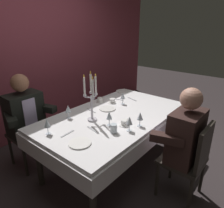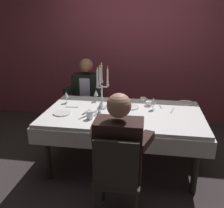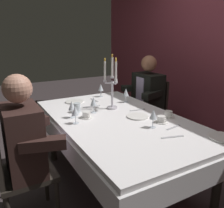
{
  "view_description": "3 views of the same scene",
  "coord_description": "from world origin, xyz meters",
  "px_view_note": "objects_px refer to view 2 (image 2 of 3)",
  "views": [
    {
      "loc": [
        -1.83,
        -1.48,
        1.8
      ],
      "look_at": [
        -0.01,
        0.02,
        0.88
      ],
      "focal_mm": 33.57,
      "sensor_mm": 36.0,
      "label": 1
    },
    {
      "loc": [
        0.31,
        -2.81,
        1.82
      ],
      "look_at": [
        -0.14,
        0.01,
        0.83
      ],
      "focal_mm": 39.72,
      "sensor_mm": 36.0,
      "label": 2
    },
    {
      "loc": [
        1.84,
        -1.1,
        1.51
      ],
      "look_at": [
        -0.15,
        0.02,
        0.84
      ],
      "focal_mm": 38.04,
      "sensor_mm": 36.0,
      "label": 3
    }
  ],
  "objects_px": {
    "candelabra": "(102,89)",
    "dinner_plate_0": "(186,103)",
    "wine_glass_2": "(96,93)",
    "wine_glass_4": "(66,95)",
    "dinner_plate_2": "(62,113)",
    "water_tumbler_0": "(90,115)",
    "dining_table": "(123,121)",
    "wine_glass_3": "(114,115)",
    "seated_diner_0": "(87,90)",
    "dinner_plate_1": "(131,107)",
    "wine_glass_5": "(101,106)",
    "wine_glass_1": "(153,101)",
    "coffee_cup_2": "(143,100)",
    "coffee_cup_0": "(108,117)",
    "coffee_cup_1": "(149,104)",
    "wine_glass_0": "(99,113)",
    "seated_diner_1": "(118,148)"
  },
  "relations": [
    {
      "from": "dinner_plate_2",
      "to": "wine_glass_1",
      "type": "height_order",
      "value": "wine_glass_1"
    },
    {
      "from": "water_tumbler_0",
      "to": "dinner_plate_2",
      "type": "bearing_deg",
      "value": 163.47
    },
    {
      "from": "candelabra",
      "to": "seated_diner_0",
      "type": "xyz_separation_m",
      "value": [
        -0.4,
        0.79,
        -0.26
      ]
    },
    {
      "from": "candelabra",
      "to": "coffee_cup_1",
      "type": "relative_size",
      "value": 4.38
    },
    {
      "from": "dining_table",
      "to": "dinner_plate_0",
      "type": "relative_size",
      "value": 9.01
    },
    {
      "from": "dining_table",
      "to": "coffee_cup_2",
      "type": "distance_m",
      "value": 0.51
    },
    {
      "from": "wine_glass_2",
      "to": "coffee_cup_1",
      "type": "relative_size",
      "value": 1.24
    },
    {
      "from": "wine_glass_3",
      "to": "wine_glass_0",
      "type": "bearing_deg",
      "value": 170.93
    },
    {
      "from": "candelabra",
      "to": "wine_glass_1",
      "type": "bearing_deg",
      "value": 3.45
    },
    {
      "from": "dinner_plate_0",
      "to": "seated_diner_1",
      "type": "xyz_separation_m",
      "value": [
        -0.74,
        -1.35,
        -0.01
      ]
    },
    {
      "from": "dinner_plate_2",
      "to": "seated_diner_0",
      "type": "relative_size",
      "value": 0.17
    },
    {
      "from": "dinner_plate_1",
      "to": "coffee_cup_2",
      "type": "height_order",
      "value": "coffee_cup_2"
    },
    {
      "from": "candelabra",
      "to": "wine_glass_1",
      "type": "distance_m",
      "value": 0.66
    },
    {
      "from": "dinner_plate_2",
      "to": "water_tumbler_0",
      "type": "relative_size",
      "value": 2.27
    },
    {
      "from": "candelabra",
      "to": "dinner_plate_0",
      "type": "bearing_deg",
      "value": 18.66
    },
    {
      "from": "seated_diner_1",
      "to": "wine_glass_0",
      "type": "bearing_deg",
      "value": 118.95
    },
    {
      "from": "dining_table",
      "to": "wine_glass_3",
      "type": "bearing_deg",
      "value": -97.79
    },
    {
      "from": "seated_diner_0",
      "to": "candelabra",
      "type": "bearing_deg",
      "value": -63.27
    },
    {
      "from": "candelabra",
      "to": "coffee_cup_2",
      "type": "height_order",
      "value": "candelabra"
    },
    {
      "from": "wine_glass_0",
      "to": "coffee_cup_2",
      "type": "height_order",
      "value": "wine_glass_0"
    },
    {
      "from": "wine_glass_3",
      "to": "candelabra",
      "type": "bearing_deg",
      "value": 114.37
    },
    {
      "from": "dinner_plate_1",
      "to": "coffee_cup_1",
      "type": "distance_m",
      "value": 0.25
    },
    {
      "from": "dining_table",
      "to": "wine_glass_1",
      "type": "distance_m",
      "value": 0.45
    },
    {
      "from": "candelabra",
      "to": "water_tumbler_0",
      "type": "height_order",
      "value": "candelabra"
    },
    {
      "from": "wine_glass_1",
      "to": "coffee_cup_2",
      "type": "distance_m",
      "value": 0.34
    },
    {
      "from": "wine_glass_0",
      "to": "wine_glass_4",
      "type": "distance_m",
      "value": 0.83
    },
    {
      "from": "coffee_cup_0",
      "to": "candelabra",
      "type": "bearing_deg",
      "value": 110.87
    },
    {
      "from": "wine_glass_3",
      "to": "seated_diner_1",
      "type": "bearing_deg",
      "value": -76.33
    },
    {
      "from": "dinner_plate_2",
      "to": "seated_diner_1",
      "type": "height_order",
      "value": "seated_diner_1"
    },
    {
      "from": "coffee_cup_1",
      "to": "coffee_cup_2",
      "type": "height_order",
      "value": "same"
    },
    {
      "from": "dinner_plate_2",
      "to": "wine_glass_2",
      "type": "distance_m",
      "value": 0.61
    },
    {
      "from": "wine_glass_2",
      "to": "wine_glass_4",
      "type": "bearing_deg",
      "value": -160.21
    },
    {
      "from": "wine_glass_5",
      "to": "candelabra",
      "type": "bearing_deg",
      "value": 97.52
    },
    {
      "from": "wine_glass_1",
      "to": "seated_diner_1",
      "type": "xyz_separation_m",
      "value": [
        -0.3,
        -1.02,
        -0.12
      ]
    },
    {
      "from": "candelabra",
      "to": "wine_glass_2",
      "type": "bearing_deg",
      "value": 117.3
    },
    {
      "from": "wine_glass_0",
      "to": "wine_glass_1",
      "type": "xyz_separation_m",
      "value": [
        0.58,
        0.52,
        0.0
      ]
    },
    {
      "from": "wine_glass_5",
      "to": "coffee_cup_0",
      "type": "relative_size",
      "value": 1.24
    },
    {
      "from": "coffee_cup_2",
      "to": "wine_glass_5",
      "type": "bearing_deg",
      "value": -129.83
    },
    {
      "from": "wine_glass_3",
      "to": "wine_glass_2",
      "type": "bearing_deg",
      "value": 115.38
    },
    {
      "from": "wine_glass_1",
      "to": "wine_glass_4",
      "type": "distance_m",
      "value": 1.16
    },
    {
      "from": "dinner_plate_1",
      "to": "coffee_cup_0",
      "type": "bearing_deg",
      "value": -117.13
    },
    {
      "from": "wine_glass_1",
      "to": "wine_glass_2",
      "type": "bearing_deg",
      "value": 164.16
    },
    {
      "from": "dinner_plate_1",
      "to": "wine_glass_5",
      "type": "distance_m",
      "value": 0.47
    },
    {
      "from": "wine_glass_2",
      "to": "coffee_cup_2",
      "type": "distance_m",
      "value": 0.65
    },
    {
      "from": "wine_glass_2",
      "to": "wine_glass_4",
      "type": "xyz_separation_m",
      "value": [
        -0.38,
        -0.14,
        0.0
      ]
    },
    {
      "from": "dinner_plate_1",
      "to": "seated_diner_0",
      "type": "bearing_deg",
      "value": 136.81
    },
    {
      "from": "candelabra",
      "to": "dinner_plate_0",
      "type": "relative_size",
      "value": 2.68
    },
    {
      "from": "wine_glass_5",
      "to": "seated_diner_0",
      "type": "bearing_deg",
      "value": 112.74
    },
    {
      "from": "coffee_cup_1",
      "to": "dinner_plate_2",
      "type": "bearing_deg",
      "value": -156.39
    },
    {
      "from": "dinner_plate_1",
      "to": "coffee_cup_2",
      "type": "bearing_deg",
      "value": 60.89
    }
  ]
}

